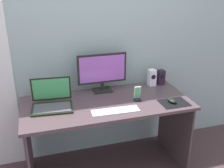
% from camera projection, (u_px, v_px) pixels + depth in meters
% --- Properties ---
extents(ground_plane, '(8.00, 8.00, 0.00)m').
position_uv_depth(ground_plane, '(107.00, 168.00, 2.71)').
color(ground_plane, '#463132').
extents(wall_back, '(6.00, 0.04, 2.50)m').
position_uv_depth(wall_back, '(95.00, 38.00, 2.61)').
color(wall_back, '#97AEA9').
rests_on(wall_back, ground_plane).
extents(desk, '(1.51, 0.68, 0.75)m').
position_uv_depth(desk, '(107.00, 117.00, 2.49)').
color(desk, '#4B3B3E').
rests_on(desk, ground_plane).
extents(monitor, '(0.48, 0.14, 0.38)m').
position_uv_depth(monitor, '(102.00, 71.00, 2.58)').
color(monitor, black).
rests_on(monitor, desk).
extents(speaker_right, '(0.07, 0.07, 0.15)m').
position_uv_depth(speaker_right, '(161.00, 77.00, 2.79)').
color(speaker_right, black).
rests_on(speaker_right, desk).
extents(speaker_near_monitor, '(0.07, 0.08, 0.17)m').
position_uv_depth(speaker_near_monitor, '(152.00, 78.00, 2.76)').
color(speaker_near_monitor, white).
rests_on(speaker_near_monitor, desk).
extents(laptop, '(0.37, 0.31, 0.24)m').
position_uv_depth(laptop, '(52.00, 101.00, 2.33)').
color(laptop, black).
rests_on(laptop, desk).
extents(fishbowl, '(0.15, 0.15, 0.15)m').
position_uv_depth(fishbowl, '(48.00, 90.00, 2.50)').
color(fishbowl, silver).
rests_on(fishbowl, desk).
extents(keyboard_external, '(0.41, 0.13, 0.01)m').
position_uv_depth(keyboard_external, '(116.00, 111.00, 2.26)').
color(keyboard_external, white).
rests_on(keyboard_external, desk).
extents(mousepad, '(0.25, 0.20, 0.00)m').
position_uv_depth(mousepad, '(174.00, 103.00, 2.41)').
color(mousepad, black).
rests_on(mousepad, desk).
extents(mouse, '(0.08, 0.11, 0.04)m').
position_uv_depth(mouse, '(172.00, 101.00, 2.41)').
color(mouse, black).
rests_on(mouse, mousepad).
extents(phone_in_dock, '(0.06, 0.05, 0.14)m').
position_uv_depth(phone_in_dock, '(137.00, 96.00, 2.44)').
color(phone_in_dock, black).
rests_on(phone_in_dock, desk).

